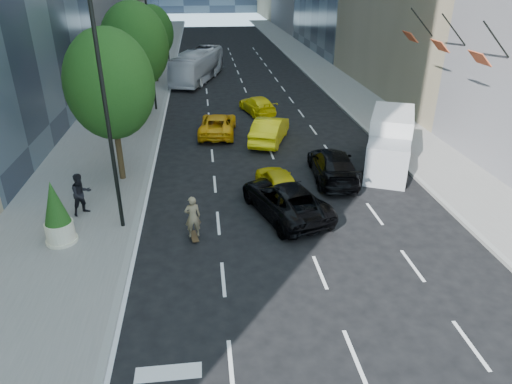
{
  "coord_description": "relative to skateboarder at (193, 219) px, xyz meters",
  "views": [
    {
      "loc": [
        -2.89,
        -13.17,
        9.84
      ],
      "look_at": [
        -0.91,
        3.58,
        1.6
      ],
      "focal_mm": 32.0,
      "sensor_mm": 36.0,
      "label": 1
    }
  ],
  "objects": [
    {
      "name": "ground",
      "position": [
        3.53,
        -2.84,
        -0.89
      ],
      "size": [
        160.0,
        160.0,
        0.0
      ],
      "primitive_type": "plane",
      "color": "black",
      "rests_on": "ground"
    },
    {
      "name": "taxi_d",
      "position": [
        4.73,
        17.66,
        -0.26
      ],
      "size": [
        2.8,
        4.67,
        1.27
      ],
      "primitive_type": "imported",
      "rotation": [
        0.0,
        0.0,
        3.39
      ],
      "color": "yellow",
      "rests_on": "ground"
    },
    {
      "name": "black_sedan_lincoln",
      "position": [
        4.03,
        1.68,
        -0.15
      ],
      "size": [
        3.94,
        5.8,
        1.48
      ],
      "primitive_type": "imported",
      "rotation": [
        0.0,
        0.0,
        3.45
      ],
      "color": "black",
      "rests_on": "ground"
    },
    {
      "name": "city_bus",
      "position": [
        0.33,
        29.59,
        0.56
      ],
      "size": [
        5.44,
        10.66,
        2.9
      ],
      "primitive_type": "imported",
      "rotation": [
        0.0,
        0.0,
        -0.3
      ],
      "color": "white",
      "rests_on": "ground"
    },
    {
      "name": "taxi_c",
      "position": [
        1.53,
        13.01,
        -0.21
      ],
      "size": [
        2.8,
        5.1,
        1.35
      ],
      "primitive_type": "imported",
      "rotation": [
        0.0,
        0.0,
        3.03
      ],
      "color": "#ECA40C",
      "rests_on": "ground"
    },
    {
      "name": "facade_flags",
      "position": [
        14.17,
        7.16,
        5.3
      ],
      "size": [
        1.85,
        13.3,
        2.05
      ],
      "color": "black",
      "rests_on": "ground"
    },
    {
      "name": "tree_mid",
      "position": [
        -3.67,
        16.16,
        4.43
      ],
      "size": [
        4.5,
        4.5,
        7.99
      ],
      "color": "#312313",
      "rests_on": "sidewalk_left"
    },
    {
      "name": "tree_near",
      "position": [
        -3.67,
        6.16,
        4.08
      ],
      "size": [
        4.2,
        4.2,
        7.46
      ],
      "color": "#312313",
      "rests_on": "sidewalk_left"
    },
    {
      "name": "box_truck",
      "position": [
        10.64,
        6.45,
        0.57
      ],
      "size": [
        4.41,
        6.34,
        2.87
      ],
      "rotation": [
        0.0,
        0.0,
        -0.42
      ],
      "color": "silver",
      "rests_on": "ground"
    },
    {
      "name": "taxi_b",
      "position": [
        4.73,
        11.16,
        -0.09
      ],
      "size": [
        3.24,
        5.11,
        1.59
      ],
      "primitive_type": "imported",
      "rotation": [
        0.0,
        0.0,
        2.79
      ],
      "color": "yellow",
      "rests_on": "ground"
    },
    {
      "name": "sidewalk_right",
      "position": [
        13.53,
        27.16,
        -0.81
      ],
      "size": [
        4.0,
        120.0,
        0.15
      ],
      "primitive_type": "cube",
      "color": "slate",
      "rests_on": "ground"
    },
    {
      "name": "traffic_signal",
      "position": [
        -2.87,
        37.16,
        3.35
      ],
      "size": [
        2.48,
        0.53,
        5.2
      ],
      "color": "black",
      "rests_on": "sidewalk_left"
    },
    {
      "name": "lamp_far",
      "position": [
        -2.79,
        19.16,
        4.92
      ],
      "size": [
        2.13,
        0.22,
        10.0
      ],
      "color": "black",
      "rests_on": "sidewalk_left"
    },
    {
      "name": "black_sedan_mercedes",
      "position": [
        7.16,
        5.16,
        -0.14
      ],
      "size": [
        2.51,
        5.32,
        1.5
      ],
      "primitive_type": "imported",
      "rotation": [
        0.0,
        0.0,
        3.06
      ],
      "color": "black",
      "rests_on": "ground"
    },
    {
      "name": "pedestrian_a",
      "position": [
        -4.81,
        2.45,
        0.21
      ],
      "size": [
        1.16,
        1.14,
        1.89
      ],
      "primitive_type": "imported",
      "rotation": [
        0.0,
        0.0,
        0.7
      ],
      "color": "black",
      "rests_on": "sidewalk_left"
    },
    {
      "name": "pedestrian_b",
      "position": [
        -5.08,
        15.16,
        0.24
      ],
      "size": [
        1.25,
        0.85,
        1.96
      ],
      "primitive_type": "imported",
      "rotation": [
        0.0,
        0.0,
        2.78
      ],
      "color": "black",
      "rests_on": "sidewalk_left"
    },
    {
      "name": "skateboarder",
      "position": [
        0.0,
        0.0,
        0.0
      ],
      "size": [
        0.72,
        0.54,
        1.78
      ],
      "primitive_type": "imported",
      "rotation": [
        0.0,
        0.0,
        3.33
      ],
      "color": "#746648",
      "rests_on": "ground"
    },
    {
      "name": "lamp_near",
      "position": [
        -2.79,
        1.16,
        4.92
      ],
      "size": [
        2.13,
        0.22,
        10.0
      ],
      "color": "black",
      "rests_on": "sidewalk_left"
    },
    {
      "name": "sidewalk_left",
      "position": [
        -5.47,
        27.16,
        -0.81
      ],
      "size": [
        6.0,
        120.0,
        0.15
      ],
      "primitive_type": "cube",
      "color": "slate",
      "rests_on": "ground"
    },
    {
      "name": "tree_far",
      "position": [
        -3.67,
        29.16,
        3.74
      ],
      "size": [
        3.9,
        3.9,
        6.92
      ],
      "color": "#312313",
      "rests_on": "sidewalk_left"
    },
    {
      "name": "taxi_a",
      "position": [
        4.03,
        3.66,
        -0.23
      ],
      "size": [
        2.01,
        4.03,
        1.32
      ],
      "primitive_type": "imported",
      "rotation": [
        0.0,
        0.0,
        3.26
      ],
      "color": "#CFB70A",
      "rests_on": "ground"
    },
    {
      "name": "planter_shrub",
      "position": [
        -5.18,
        0.16,
        0.5
      ],
      "size": [
        1.09,
        1.09,
        2.61
      ],
      "color": "beige",
      "rests_on": "sidewalk_left"
    }
  ]
}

